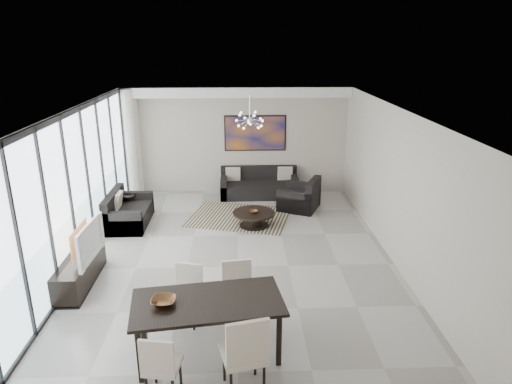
{
  "coord_description": "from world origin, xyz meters",
  "views": [
    {
      "loc": [
        0.04,
        -7.72,
        4.12
      ],
      "look_at": [
        0.37,
        0.71,
        1.25
      ],
      "focal_mm": 32.0,
      "sensor_mm": 36.0,
      "label": 1
    }
  ],
  "objects_px": {
    "tv_console": "(80,271)",
    "television": "(84,242)",
    "coffee_table": "(254,218)",
    "sofa_main": "(259,187)",
    "dining_table": "(208,306)"
  },
  "relations": [
    {
      "from": "tv_console",
      "to": "television",
      "type": "xyz_separation_m",
      "value": [
        0.16,
        -0.05,
        0.58
      ]
    },
    {
      "from": "tv_console",
      "to": "coffee_table",
      "type": "bearing_deg",
      "value": 38.27
    },
    {
      "from": "coffee_table",
      "to": "tv_console",
      "type": "xyz_separation_m",
      "value": [
        -3.13,
        -2.47,
        0.06
      ]
    },
    {
      "from": "coffee_table",
      "to": "sofa_main",
      "type": "xyz_separation_m",
      "value": [
        0.22,
        2.12,
        0.07
      ]
    },
    {
      "from": "sofa_main",
      "to": "television",
      "type": "height_order",
      "value": "television"
    },
    {
      "from": "tv_console",
      "to": "dining_table",
      "type": "bearing_deg",
      "value": -39.57
    },
    {
      "from": "coffee_table",
      "to": "tv_console",
      "type": "height_order",
      "value": "tv_console"
    },
    {
      "from": "tv_console",
      "to": "sofa_main",
      "type": "bearing_deg",
      "value": 53.82
    },
    {
      "from": "coffee_table",
      "to": "television",
      "type": "xyz_separation_m",
      "value": [
        -2.97,
        -2.52,
        0.65
      ]
    },
    {
      "from": "television",
      "to": "dining_table",
      "type": "height_order",
      "value": "television"
    },
    {
      "from": "sofa_main",
      "to": "television",
      "type": "distance_m",
      "value": 5.66
    },
    {
      "from": "television",
      "to": "dining_table",
      "type": "xyz_separation_m",
      "value": [
        2.21,
        -1.91,
        -0.09
      ]
    },
    {
      "from": "sofa_main",
      "to": "dining_table",
      "type": "distance_m",
      "value": 6.64
    },
    {
      "from": "sofa_main",
      "to": "tv_console",
      "type": "bearing_deg",
      "value": -126.18
    },
    {
      "from": "television",
      "to": "sofa_main",
      "type": "bearing_deg",
      "value": -31.55
    }
  ]
}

